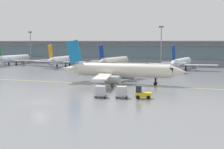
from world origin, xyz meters
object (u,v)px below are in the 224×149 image
at_px(gate_airplane_0, 14,58).
at_px(cargo_dolly_lead, 122,92).
at_px(gate_airplane_3, 181,62).
at_px(gate_airplane_1, 62,60).
at_px(apron_light_mast_1, 161,44).
at_px(baggage_tug, 142,93).
at_px(gate_airplane_2, 115,61).
at_px(cargo_dolly_trailing, 100,91).
at_px(apron_light_mast_0, 30,46).
at_px(taxiing_regional_jet, 121,71).

xyz_separation_m(gate_airplane_0, cargo_dolly_lead, (68.43, -64.27, -1.48)).
bearing_deg(gate_airplane_3, gate_airplane_0, 90.96).
distance_m(gate_airplane_1, cargo_dolly_lead, 75.93).
relative_size(cargo_dolly_lead, apron_light_mast_1, 0.16).
bearing_deg(gate_airplane_3, baggage_tug, -172.60).
bearing_deg(gate_airplane_1, gate_airplane_0, 78.13).
bearing_deg(gate_airplane_0, baggage_tug, -133.81).
xyz_separation_m(gate_airplane_0, gate_airplane_3, (67.91, -3.38, 0.00)).
bearing_deg(gate_airplane_2, gate_airplane_1, 93.30).
bearing_deg(gate_airplane_3, cargo_dolly_lead, -175.70).
bearing_deg(cargo_dolly_trailing, gate_airplane_0, 122.29).
height_order(gate_airplane_0, apron_light_mast_1, apron_light_mast_1).
bearing_deg(apron_light_mast_1, apron_light_mast_0, 177.91).
height_order(taxiing_regional_jet, cargo_dolly_lead, taxiing_regional_jet).
height_order(gate_airplane_3, apron_light_mast_1, apron_light_mast_1).
relative_size(baggage_tug, cargo_dolly_trailing, 1.19).
distance_m(gate_airplane_1, apron_light_mast_1, 37.44).
xyz_separation_m(cargo_dolly_lead, cargo_dolly_trailing, (-3.47, -0.78, 0.00)).
relative_size(gate_airplane_1, gate_airplane_3, 1.00).
relative_size(baggage_tug, apron_light_mast_0, 0.21).
bearing_deg(gate_airplane_0, cargo_dolly_lead, -135.46).
distance_m(gate_airplane_1, apron_light_mast_0, 30.77).
relative_size(taxiing_regional_jet, apron_light_mast_0, 2.14).
height_order(apron_light_mast_0, apron_light_mast_1, apron_light_mast_1).
height_order(gate_airplane_1, baggage_tug, gate_airplane_1).
bearing_deg(gate_airplane_3, apron_light_mast_0, 79.74).
bearing_deg(gate_airplane_2, cargo_dolly_trailing, -157.01).
xyz_separation_m(baggage_tug, apron_light_mast_0, (-73.16, 77.55, 6.65)).
distance_m(taxiing_regional_jet, apron_light_mast_0, 87.13).
xyz_separation_m(gate_airplane_1, cargo_dolly_lead, (44.71, -61.36, -1.48)).
distance_m(gate_airplane_1, taxiing_regional_jet, 57.28).
height_order(cargo_dolly_lead, cargo_dolly_trailing, same).
relative_size(apron_light_mast_0, apron_light_mast_1, 0.91).
xyz_separation_m(cargo_dolly_trailing, apron_light_mast_1, (-7.31, 76.90, 7.17)).
xyz_separation_m(gate_airplane_3, cargo_dolly_lead, (0.52, -60.89, -1.48)).
bearing_deg(gate_airplane_3, apron_light_mast_1, 37.78).
height_order(gate_airplane_2, apron_light_mast_1, apron_light_mast_1).
bearing_deg(cargo_dolly_lead, baggage_tug, 0.00).
bearing_deg(cargo_dolly_trailing, baggage_tug, -0.00).
distance_m(gate_airplane_1, gate_airplane_3, 44.19).
distance_m(gate_airplane_3, cargo_dolly_trailing, 61.76).
xyz_separation_m(gate_airplane_2, taxiing_regional_jet, (17.19, -42.22, 0.39)).
bearing_deg(cargo_dolly_lead, apron_light_mast_1, 85.39).
relative_size(gate_airplane_0, gate_airplane_3, 1.00).
distance_m(gate_airplane_2, apron_light_mast_1, 20.86).
bearing_deg(cargo_dolly_trailing, apron_light_mast_0, 117.37).
bearing_deg(gate_airplane_2, apron_light_mast_1, -35.64).
height_order(taxiing_regional_jet, baggage_tug, taxiing_regional_jet).
height_order(gate_airplane_0, gate_airplane_1, same).
bearing_deg(gate_airplane_0, apron_light_mast_0, 3.77).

